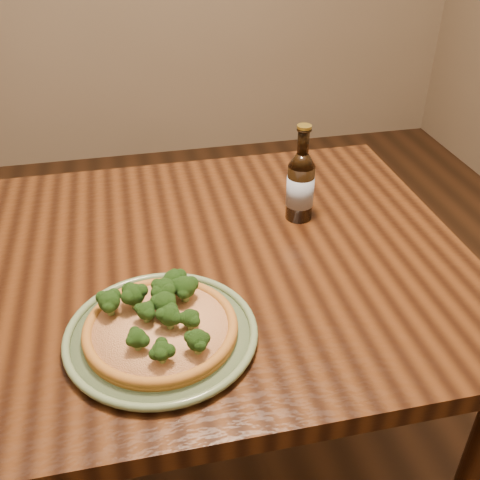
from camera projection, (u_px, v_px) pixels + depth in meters
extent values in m
cube|color=#40200D|center=(82.00, 280.00, 1.13)|extent=(1.60, 0.90, 0.04)
cylinder|color=#40200D|center=(339.00, 271.00, 1.77)|extent=(0.07, 0.07, 0.71)
cylinder|color=#677E56|center=(162.00, 336.00, 0.96)|extent=(0.30, 0.30, 0.01)
torus|color=#677E56|center=(161.00, 333.00, 0.95)|extent=(0.33, 0.33, 0.01)
torus|color=#677E56|center=(161.00, 333.00, 0.95)|extent=(0.26, 0.26, 0.01)
cylinder|color=#B06F27|center=(161.00, 331.00, 0.95)|extent=(0.26, 0.26, 0.01)
torus|color=#B06F27|center=(161.00, 327.00, 0.94)|extent=(0.26, 0.26, 0.02)
cylinder|color=beige|center=(161.00, 327.00, 0.94)|extent=(0.23, 0.23, 0.01)
sphere|color=#295119|center=(164.00, 289.00, 0.98)|extent=(0.06, 0.06, 0.04)
sphere|color=#295119|center=(146.00, 311.00, 0.94)|extent=(0.04, 0.04, 0.03)
sphere|color=#295119|center=(137.00, 338.00, 0.89)|extent=(0.04, 0.04, 0.03)
sphere|color=#295119|center=(197.00, 340.00, 0.88)|extent=(0.04, 0.04, 0.04)
sphere|color=#295119|center=(134.00, 295.00, 0.97)|extent=(0.04, 0.04, 0.04)
sphere|color=#295119|center=(109.00, 301.00, 0.95)|extent=(0.04, 0.04, 0.04)
sphere|color=#295119|center=(190.00, 318.00, 0.93)|extent=(0.04, 0.04, 0.03)
sphere|color=#295119|center=(165.00, 303.00, 0.95)|extent=(0.05, 0.05, 0.04)
sphere|color=#295119|center=(162.00, 351.00, 0.86)|extent=(0.03, 0.03, 0.03)
sphere|color=#295119|center=(185.00, 287.00, 0.98)|extent=(0.05, 0.05, 0.04)
sphere|color=#295119|center=(173.00, 280.00, 1.00)|extent=(0.04, 0.04, 0.04)
sphere|color=#295119|center=(169.00, 315.00, 0.93)|extent=(0.05, 0.05, 0.04)
cylinder|color=black|center=(300.00, 192.00, 1.25)|extent=(0.06, 0.06, 0.13)
cone|color=black|center=(302.00, 160.00, 1.21)|extent=(0.06, 0.06, 0.03)
cylinder|color=black|center=(303.00, 141.00, 1.18)|extent=(0.03, 0.03, 0.06)
torus|color=black|center=(304.00, 130.00, 1.17)|extent=(0.03, 0.03, 0.00)
cylinder|color=#A58C33|center=(304.00, 127.00, 1.16)|extent=(0.03, 0.03, 0.01)
cylinder|color=#9BA8BB|center=(300.00, 191.00, 1.25)|extent=(0.06, 0.06, 0.07)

